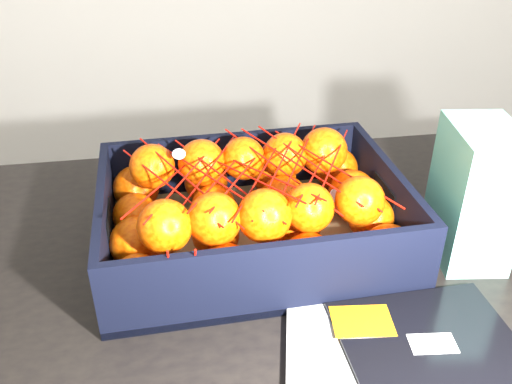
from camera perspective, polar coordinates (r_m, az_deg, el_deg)
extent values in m
cube|color=black|center=(0.84, 6.62, -8.57)|extent=(1.22, 0.84, 0.04)
cylinder|color=black|center=(1.36, -22.68, -13.69)|extent=(0.06, 0.06, 0.71)
cylinder|color=black|center=(1.53, 22.09, -8.06)|extent=(0.06, 0.06, 0.71)
cube|color=black|center=(0.69, 19.40, -17.49)|extent=(0.21, 0.28, 0.01)
cube|color=orange|center=(0.72, 10.82, -12.86)|extent=(0.08, 0.07, 0.00)
cube|color=white|center=(0.71, 17.67, -14.60)|extent=(0.06, 0.04, 0.00)
cube|color=brown|center=(0.86, -0.38, -4.91)|extent=(0.44, 0.33, 0.01)
cube|color=black|center=(0.97, -2.14, 2.99)|extent=(0.44, 0.01, 0.11)
cube|color=black|center=(0.71, 2.03, -9.07)|extent=(0.44, 0.01, 0.11)
cube|color=black|center=(0.83, -15.21, -3.58)|extent=(0.01, 0.31, 0.11)
cube|color=black|center=(0.89, 13.32, -0.60)|extent=(0.01, 0.31, 0.11)
sphere|color=#F44E05|center=(0.73, -11.95, -9.04)|extent=(0.07, 0.07, 0.07)
sphere|color=#F44E05|center=(0.80, -12.18, -5.15)|extent=(0.08, 0.08, 0.08)
sphere|color=#F44E05|center=(0.86, -12.24, -2.39)|extent=(0.07, 0.07, 0.07)
sphere|color=#F44E05|center=(0.93, -12.20, 0.37)|extent=(0.07, 0.07, 0.07)
sphere|color=#F44E05|center=(0.74, -3.12, -7.93)|extent=(0.07, 0.07, 0.07)
sphere|color=#F44E05|center=(0.80, -4.17, -4.42)|extent=(0.07, 0.07, 0.07)
sphere|color=#F44E05|center=(0.86, -4.38, -1.49)|extent=(0.07, 0.07, 0.07)
sphere|color=#F44E05|center=(0.93, -5.15, 1.06)|extent=(0.07, 0.07, 0.07)
sphere|color=#F44E05|center=(0.75, 5.46, -7.03)|extent=(0.08, 0.08, 0.08)
sphere|color=#F44E05|center=(0.81, 4.26, -3.71)|extent=(0.07, 0.07, 0.07)
sphere|color=#F44E05|center=(0.88, 2.89, -0.71)|extent=(0.08, 0.08, 0.08)
sphere|color=#F44E05|center=(0.94, 1.94, 1.59)|extent=(0.07, 0.07, 0.07)
sphere|color=#F44E05|center=(0.79, 13.46, -5.89)|extent=(0.08, 0.08, 0.08)
sphere|color=#F44E05|center=(0.85, 11.70, -2.58)|extent=(0.07, 0.07, 0.07)
sphere|color=#F44E05|center=(0.91, 9.85, -0.15)|extent=(0.08, 0.08, 0.08)
sphere|color=#F44E05|center=(0.98, 8.23, 2.37)|extent=(0.07, 0.07, 0.07)
sphere|color=#F44E05|center=(0.73, -9.34, -3.50)|extent=(0.07, 0.07, 0.07)
sphere|color=#F44E05|center=(0.87, -10.61, 2.59)|extent=(0.07, 0.07, 0.07)
sphere|color=#F44E05|center=(0.73, -4.31, -2.80)|extent=(0.07, 0.07, 0.07)
sphere|color=#F44E05|center=(0.87, -5.59, 3.01)|extent=(0.07, 0.07, 0.07)
sphere|color=#F44E05|center=(0.74, 0.89, -2.46)|extent=(0.07, 0.07, 0.07)
sphere|color=#F44E05|center=(0.88, -1.30, 3.47)|extent=(0.07, 0.07, 0.07)
sphere|color=#F44E05|center=(0.76, 5.48, -1.64)|extent=(0.07, 0.07, 0.07)
sphere|color=#F44E05|center=(0.89, 3.00, 3.81)|extent=(0.07, 0.07, 0.07)
sphere|color=#F44E05|center=(0.78, 10.60, -0.89)|extent=(0.07, 0.07, 0.07)
sphere|color=#F44E05|center=(0.91, 6.98, 4.21)|extent=(0.08, 0.08, 0.08)
cylinder|color=#B40F06|center=(0.78, -9.01, 0.74)|extent=(0.13, 0.23, 0.01)
cylinder|color=#B40F06|center=(0.78, -7.10, 1.30)|extent=(0.12, 0.23, 0.03)
cylinder|color=#B40F06|center=(0.79, -5.22, 1.84)|extent=(0.13, 0.23, 0.01)
cylinder|color=#B40F06|center=(0.79, -3.19, 1.45)|extent=(0.12, 0.23, 0.02)
cylinder|color=#B40F06|center=(0.79, -1.33, 1.88)|extent=(0.12, 0.23, 0.03)
cylinder|color=#B40F06|center=(0.80, 0.56, 2.02)|extent=(0.12, 0.23, 0.03)
cylinder|color=#B40F06|center=(0.81, 2.35, 2.42)|extent=(0.12, 0.23, 0.03)
cylinder|color=#B40F06|center=(0.81, 4.19, 2.89)|extent=(0.12, 0.23, 0.02)
cylinder|color=#B40F06|center=(0.82, 6.05, 2.75)|extent=(0.12, 0.23, 0.04)
cylinder|color=#B40F06|center=(0.82, 7.97, 2.64)|extent=(0.12, 0.23, 0.02)
cylinder|color=#B40F06|center=(0.79, -9.07, 1.22)|extent=(0.12, 0.23, 0.04)
cylinder|color=#B40F06|center=(0.78, -7.13, 1.66)|extent=(0.13, 0.23, 0.01)
cylinder|color=#B40F06|center=(0.80, -5.24, 1.71)|extent=(0.13, 0.23, 0.01)
cylinder|color=#B40F06|center=(0.80, -3.33, 1.90)|extent=(0.12, 0.23, 0.03)
cylinder|color=#B40F06|center=(0.80, -1.37, 1.98)|extent=(0.12, 0.23, 0.03)
cylinder|color=#B40F06|center=(0.79, 0.62, 2.06)|extent=(0.13, 0.23, 0.01)
cylinder|color=#B40F06|center=(0.80, 2.39, 2.66)|extent=(0.12, 0.23, 0.03)
cylinder|color=#B40F06|center=(0.82, 4.14, 2.77)|extent=(0.12, 0.23, 0.02)
cylinder|color=#B40F06|center=(0.81, 6.22, 2.25)|extent=(0.12, 0.23, 0.03)
cylinder|color=#B40F06|center=(0.82, 7.92, 3.02)|extent=(0.13, 0.23, 0.02)
cylinder|color=#B40F06|center=(0.69, -8.87, -8.03)|extent=(0.00, 0.03, 0.09)
cylinder|color=#B40F06|center=(0.69, -6.36, -7.78)|extent=(0.01, 0.04, 0.08)
cube|color=silver|center=(0.85, 21.50, -0.14)|extent=(0.11, 0.15, 0.20)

